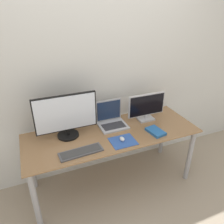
# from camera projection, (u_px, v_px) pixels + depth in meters

# --- Properties ---
(ground_plane) EXTENTS (12.00, 12.00, 0.00)m
(ground_plane) POSITION_uv_depth(u_px,v_px,m) (124.00, 203.00, 2.39)
(ground_plane) COLOR gray
(wall_back) EXTENTS (7.00, 0.05, 2.50)m
(wall_back) POSITION_uv_depth(u_px,v_px,m) (98.00, 74.00, 2.44)
(wall_back) COLOR silver
(wall_back) RESTS_ON ground_plane
(desk) EXTENTS (1.86, 0.68, 0.71)m
(desk) POSITION_uv_depth(u_px,v_px,m) (112.00, 141.00, 2.40)
(desk) COLOR olive
(desk) RESTS_ON ground_plane
(monitor_left) EXTENTS (0.63, 0.22, 0.46)m
(monitor_left) POSITION_uv_depth(u_px,v_px,m) (66.00, 116.00, 2.19)
(monitor_left) COLOR black
(monitor_left) RESTS_ON desk
(monitor_right) EXTENTS (0.46, 0.13, 0.32)m
(monitor_right) POSITION_uv_depth(u_px,v_px,m) (146.00, 107.00, 2.53)
(monitor_right) COLOR #B2B2B7
(monitor_right) RESTS_ON desk
(laptop) EXTENTS (0.31, 0.27, 0.27)m
(laptop) POSITION_uv_depth(u_px,v_px,m) (111.00, 119.00, 2.48)
(laptop) COLOR #ADADB2
(laptop) RESTS_ON desk
(keyboard) EXTENTS (0.42, 0.16, 0.02)m
(keyboard) POSITION_uv_depth(u_px,v_px,m) (81.00, 152.00, 2.03)
(keyboard) COLOR #4C4C51
(keyboard) RESTS_ON desk
(mousepad) EXTENTS (0.25, 0.22, 0.00)m
(mousepad) POSITION_uv_depth(u_px,v_px,m) (123.00, 141.00, 2.20)
(mousepad) COLOR #2D519E
(mousepad) RESTS_ON desk
(mouse) EXTENTS (0.04, 0.07, 0.04)m
(mouse) POSITION_uv_depth(u_px,v_px,m) (122.00, 139.00, 2.20)
(mouse) COLOR silver
(mouse) RESTS_ON mousepad
(book) EXTENTS (0.16, 0.22, 0.03)m
(book) POSITION_uv_depth(u_px,v_px,m) (156.00, 131.00, 2.34)
(book) COLOR #235B9E
(book) RESTS_ON desk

